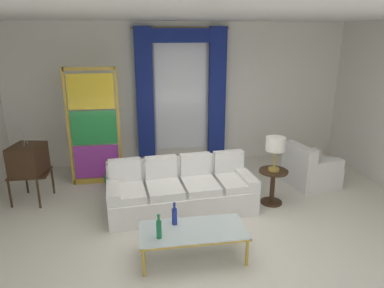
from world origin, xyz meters
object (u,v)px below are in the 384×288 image
at_px(vintage_tv, 28,161).
at_px(round_side_table, 273,184).
at_px(table_lamp_brass, 275,145).
at_px(stained_glass_divider, 94,130).
at_px(bottle_crystal_tall, 174,215).
at_px(coffee_table, 193,232).
at_px(armchair_white, 309,170).
at_px(bottle_blue_decanter, 159,228).
at_px(couch_white_long, 181,190).
at_px(peacock_figurine, 116,180).

distance_m(vintage_tv, round_side_table, 4.11).
bearing_deg(table_lamp_brass, stained_glass_divider, 155.96).
bearing_deg(stained_glass_divider, table_lamp_brass, -24.04).
bearing_deg(bottle_crystal_tall, coffee_table, -36.48).
relative_size(armchair_white, table_lamp_brass, 1.67).
distance_m(bottle_blue_decanter, armchair_white, 3.62).
relative_size(vintage_tv, round_side_table, 2.26).
bearing_deg(couch_white_long, coffee_table, -90.79).
height_order(couch_white_long, coffee_table, couch_white_long).
bearing_deg(bottle_blue_decanter, bottle_crystal_tall, 52.76).
height_order(bottle_crystal_tall, peacock_figurine, bottle_crystal_tall).
bearing_deg(couch_white_long, bottle_blue_decanter, -106.65).
bearing_deg(vintage_tv, couch_white_long, -15.05).
relative_size(couch_white_long, bottle_blue_decanter, 7.51).
relative_size(bottle_crystal_tall, armchair_white, 0.33).
bearing_deg(couch_white_long, round_side_table, -3.05).
bearing_deg(round_side_table, bottle_blue_decanter, -144.50).
bearing_deg(round_side_table, vintage_tv, 169.45).
distance_m(bottle_crystal_tall, round_side_table, 2.12).
distance_m(bottle_blue_decanter, stained_glass_divider, 2.97).
xyz_separation_m(peacock_figurine, table_lamp_brass, (2.62, -0.89, 0.81)).
xyz_separation_m(coffee_table, table_lamp_brass, (1.56, 1.29, 0.65)).
xyz_separation_m(bottle_blue_decanter, vintage_tv, (-2.03, 2.17, 0.19)).
xyz_separation_m(bottle_blue_decanter, armchair_white, (2.97, 2.05, -0.25)).
relative_size(stained_glass_divider, round_side_table, 3.70).
relative_size(coffee_table, peacock_figurine, 2.23).
relative_size(coffee_table, bottle_blue_decanter, 4.20).
height_order(armchair_white, table_lamp_brass, table_lamp_brass).
height_order(bottle_crystal_tall, table_lamp_brass, table_lamp_brass).
bearing_deg(bottle_crystal_tall, round_side_table, 32.60).
bearing_deg(bottle_crystal_tall, peacock_figurine, 112.73).
bearing_deg(bottle_blue_decanter, round_side_table, 35.50).
xyz_separation_m(armchair_white, round_side_table, (-0.98, -0.63, 0.07)).
bearing_deg(bottle_blue_decanter, stained_glass_divider, 109.81).
xyz_separation_m(coffee_table, bottle_crystal_tall, (-0.21, 0.16, 0.16)).
height_order(couch_white_long, round_side_table, couch_white_long).
xyz_separation_m(stained_glass_divider, table_lamp_brass, (2.99, -1.33, -0.03)).
bearing_deg(table_lamp_brass, bottle_crystal_tall, -147.40).
distance_m(bottle_blue_decanter, round_side_table, 2.46).
height_order(vintage_tv, armchair_white, vintage_tv).
distance_m(bottle_blue_decanter, vintage_tv, 2.98).
bearing_deg(vintage_tv, peacock_figurine, 5.64).
xyz_separation_m(armchair_white, stained_glass_divider, (-3.96, 0.70, 0.77)).
relative_size(bottle_blue_decanter, vintage_tv, 0.24).
xyz_separation_m(bottle_blue_decanter, bottle_crystal_tall, (0.22, 0.29, -0.00)).
bearing_deg(bottle_blue_decanter, peacock_figurine, 105.24).
relative_size(peacock_figurine, table_lamp_brass, 1.05).
bearing_deg(round_side_table, stained_glass_divider, 155.96).
height_order(bottle_blue_decanter, bottle_crystal_tall, bottle_blue_decanter).
relative_size(couch_white_long, armchair_white, 2.52).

